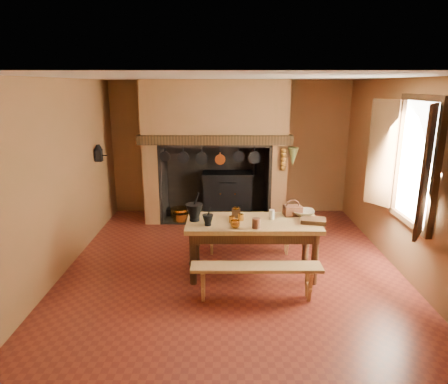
# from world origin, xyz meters

# --- Properties ---
(floor) EXTENTS (5.50, 5.50, 0.00)m
(floor) POSITION_xyz_m (0.00, 0.00, 0.00)
(floor) COLOR maroon
(floor) RESTS_ON ground
(ceiling) EXTENTS (5.50, 5.50, 0.00)m
(ceiling) POSITION_xyz_m (0.00, 0.00, 2.80)
(ceiling) COLOR silver
(ceiling) RESTS_ON back_wall
(back_wall) EXTENTS (5.00, 0.02, 2.80)m
(back_wall) POSITION_xyz_m (0.00, 2.75, 1.40)
(back_wall) COLOR #8E5C38
(back_wall) RESTS_ON floor
(wall_left) EXTENTS (0.02, 5.50, 2.80)m
(wall_left) POSITION_xyz_m (-2.50, 0.00, 1.40)
(wall_left) COLOR #8E5C38
(wall_left) RESTS_ON floor
(wall_right) EXTENTS (0.02, 5.50, 2.80)m
(wall_right) POSITION_xyz_m (2.50, 0.00, 1.40)
(wall_right) COLOR #8E5C38
(wall_right) RESTS_ON floor
(wall_front) EXTENTS (5.00, 0.02, 2.80)m
(wall_front) POSITION_xyz_m (0.00, -2.75, 1.40)
(wall_front) COLOR #8E5C38
(wall_front) RESTS_ON floor
(chimney_breast) EXTENTS (2.95, 0.96, 2.80)m
(chimney_breast) POSITION_xyz_m (-0.30, 2.31, 1.81)
(chimney_breast) COLOR #8E5C38
(chimney_breast) RESTS_ON floor
(iron_range) EXTENTS (1.12, 0.55, 1.60)m
(iron_range) POSITION_xyz_m (-0.04, 2.45, 0.48)
(iron_range) COLOR black
(iron_range) RESTS_ON floor
(hearth_pans) EXTENTS (0.51, 0.62, 0.20)m
(hearth_pans) POSITION_xyz_m (-1.05, 2.22, 0.09)
(hearth_pans) COLOR #B07728
(hearth_pans) RESTS_ON floor
(hanging_pans) EXTENTS (1.92, 0.29, 0.27)m
(hanging_pans) POSITION_xyz_m (-0.34, 1.81, 1.36)
(hanging_pans) COLOR black
(hanging_pans) RESTS_ON chimney_breast
(onion_string) EXTENTS (0.12, 0.10, 0.46)m
(onion_string) POSITION_xyz_m (1.00, 1.79, 1.33)
(onion_string) COLOR #9B651C
(onion_string) RESTS_ON chimney_breast
(herb_bunch) EXTENTS (0.20, 0.20, 0.35)m
(herb_bunch) POSITION_xyz_m (1.18, 1.79, 1.38)
(herb_bunch) COLOR #586530
(herb_bunch) RESTS_ON chimney_breast
(window) EXTENTS (0.39, 1.75, 1.76)m
(window) POSITION_xyz_m (2.35, -0.40, 1.70)
(window) COLOR white
(window) RESTS_ON wall_right
(wall_coffee_mill) EXTENTS (0.23, 0.16, 0.31)m
(wall_coffee_mill) POSITION_xyz_m (-2.42, 1.55, 1.52)
(wall_coffee_mill) COLOR black
(wall_coffee_mill) RESTS_ON wall_left
(work_table) EXTENTS (1.89, 0.84, 0.82)m
(work_table) POSITION_xyz_m (0.29, -0.28, 0.69)
(work_table) COLOR tan
(work_table) RESTS_ON floor
(bench_front) EXTENTS (1.68, 0.29, 0.47)m
(bench_front) POSITION_xyz_m (0.29, -1.00, 0.35)
(bench_front) COLOR tan
(bench_front) RESTS_ON floor
(bench_back) EXTENTS (1.51, 0.26, 0.43)m
(bench_back) POSITION_xyz_m (0.29, 0.44, 0.32)
(bench_back) COLOR tan
(bench_back) RESTS_ON floor
(mortar_large) EXTENTS (0.25, 0.25, 0.42)m
(mortar_large) POSITION_xyz_m (-0.55, -0.26, 0.96)
(mortar_large) COLOR black
(mortar_large) RESTS_ON work_table
(mortar_small) EXTENTS (0.15, 0.15, 0.26)m
(mortar_small) POSITION_xyz_m (-0.35, -0.46, 0.91)
(mortar_small) COLOR black
(mortar_small) RESTS_ON work_table
(coffee_grinder) EXTENTS (0.17, 0.13, 0.19)m
(coffee_grinder) POSITION_xyz_m (0.05, -0.11, 0.89)
(coffee_grinder) COLOR #372411
(coffee_grinder) RESTS_ON work_table
(brass_mug_a) EXTENTS (0.10, 0.10, 0.09)m
(brass_mug_a) POSITION_xyz_m (-0.01, -0.34, 0.87)
(brass_mug_a) COLOR #B07728
(brass_mug_a) RESTS_ON work_table
(brass_mug_b) EXTENTS (0.11, 0.11, 0.09)m
(brass_mug_b) POSITION_xyz_m (0.12, -0.25, 0.87)
(brass_mug_b) COLOR #B07728
(brass_mug_b) RESTS_ON work_table
(mixing_bowl) EXTENTS (0.37, 0.37, 0.08)m
(mixing_bowl) POSITION_xyz_m (1.06, -0.02, 0.86)
(mixing_bowl) COLOR beige
(mixing_bowl) RESTS_ON work_table
(stoneware_crock) EXTENTS (0.11, 0.11, 0.14)m
(stoneware_crock) POSITION_xyz_m (0.31, -0.57, 0.89)
(stoneware_crock) COLOR brown
(stoneware_crock) RESTS_ON work_table
(glass_jar) EXTENTS (0.10, 0.10, 0.14)m
(glass_jar) POSITION_xyz_m (0.56, -0.19, 0.89)
(glass_jar) COLOR beige
(glass_jar) RESTS_ON work_table
(wicker_basket) EXTENTS (0.28, 0.22, 0.25)m
(wicker_basket) POSITION_xyz_m (0.90, -0.02, 0.90)
(wicker_basket) COLOR #4A2416
(wicker_basket) RESTS_ON work_table
(wooden_tray) EXTENTS (0.39, 0.32, 0.06)m
(wooden_tray) POSITION_xyz_m (1.14, -0.35, 0.85)
(wooden_tray) COLOR #372411
(wooden_tray) RESTS_ON work_table
(brass_cup) EXTENTS (0.16, 0.16, 0.11)m
(brass_cup) POSITION_xyz_m (0.03, -0.56, 0.87)
(brass_cup) COLOR #B07728
(brass_cup) RESTS_ON work_table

